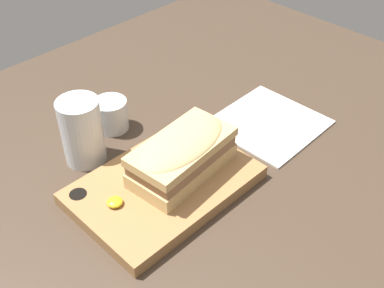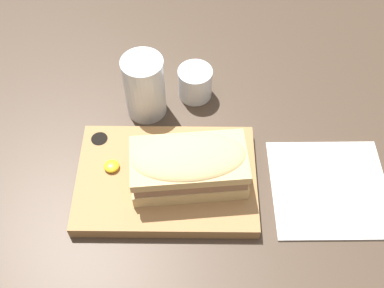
{
  "view_description": "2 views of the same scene",
  "coord_description": "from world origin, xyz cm",
  "px_view_note": "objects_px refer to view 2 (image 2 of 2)",
  "views": [
    {
      "loc": [
        -42.6,
        -39.85,
        60.24
      ],
      "look_at": [
        1.02,
        3.73,
        9.48
      ],
      "focal_mm": 45.0,
      "sensor_mm": 36.0,
      "label": 1
    },
    {
      "loc": [
        -0.42,
        -37.95,
        72.2
      ],
      "look_at": [
        -0.84,
        7.6,
        9.31
      ],
      "focal_mm": 45.0,
      "sensor_mm": 36.0,
      "label": 2
    }
  ],
  "objects_px": {
    "sandwich": "(191,165)",
    "water_glass": "(147,90)",
    "serving_board": "(169,179)",
    "napkin": "(332,188)",
    "wine_glass": "(199,83)"
  },
  "relations": [
    {
      "from": "sandwich",
      "to": "water_glass",
      "type": "relative_size",
      "value": 1.54
    },
    {
      "from": "serving_board",
      "to": "napkin",
      "type": "height_order",
      "value": "serving_board"
    },
    {
      "from": "sandwich",
      "to": "wine_glass",
      "type": "distance_m",
      "value": 0.21
    },
    {
      "from": "serving_board",
      "to": "water_glass",
      "type": "height_order",
      "value": "water_glass"
    },
    {
      "from": "sandwich",
      "to": "napkin",
      "type": "bearing_deg",
      "value": -0.91
    },
    {
      "from": "sandwich",
      "to": "wine_glass",
      "type": "relative_size",
      "value": 2.94
    },
    {
      "from": "wine_glass",
      "to": "napkin",
      "type": "height_order",
      "value": "wine_glass"
    },
    {
      "from": "water_glass",
      "to": "serving_board",
      "type": "bearing_deg",
      "value": -74.93
    },
    {
      "from": "napkin",
      "to": "serving_board",
      "type": "bearing_deg",
      "value": 177.85
    },
    {
      "from": "wine_glass",
      "to": "napkin",
      "type": "distance_m",
      "value": 0.31
    },
    {
      "from": "sandwich",
      "to": "napkin",
      "type": "relative_size",
      "value": 0.97
    },
    {
      "from": "serving_board",
      "to": "water_glass",
      "type": "distance_m",
      "value": 0.17
    },
    {
      "from": "water_glass",
      "to": "wine_glass",
      "type": "height_order",
      "value": "water_glass"
    },
    {
      "from": "serving_board",
      "to": "napkin",
      "type": "relative_size",
      "value": 1.51
    },
    {
      "from": "sandwich",
      "to": "water_glass",
      "type": "height_order",
      "value": "water_glass"
    }
  ]
}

